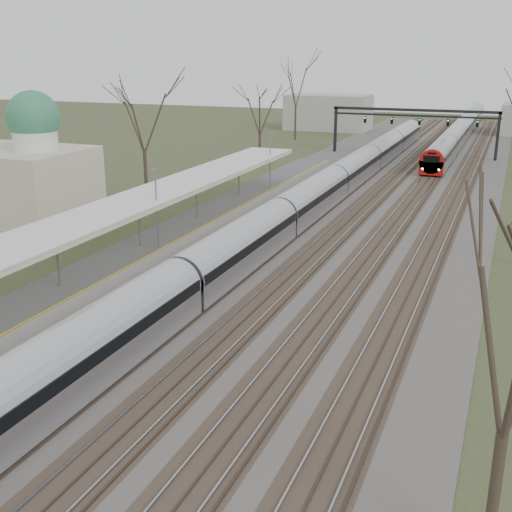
# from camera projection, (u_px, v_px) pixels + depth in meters

# --- Properties ---
(track_bed) EXTENTS (24.00, 160.00, 0.22)m
(track_bed) POSITION_uv_depth(u_px,v_px,m) (358.00, 204.00, 56.62)
(track_bed) COLOR #474442
(track_bed) RESTS_ON ground
(platform) EXTENTS (3.50, 69.00, 1.00)m
(platform) POSITION_uv_depth(u_px,v_px,m) (167.00, 240.00, 44.30)
(platform) COLOR #9E9B93
(platform) RESTS_ON ground
(canopy) EXTENTS (4.10, 50.00, 3.11)m
(canopy) POSITION_uv_depth(u_px,v_px,m) (129.00, 205.00, 39.27)
(canopy) COLOR slate
(canopy) RESTS_ON platform
(dome_building) EXTENTS (10.00, 8.00, 10.30)m
(dome_building) POSITION_uv_depth(u_px,v_px,m) (21.00, 179.00, 48.26)
(dome_building) COLOR beige
(dome_building) RESTS_ON ground
(signal_gantry) EXTENTS (21.00, 0.59, 6.08)m
(signal_gantry) POSITION_uv_depth(u_px,v_px,m) (414.00, 118.00, 81.68)
(signal_gantry) COLOR black
(signal_gantry) RESTS_ON ground
(tree_west_far) EXTENTS (5.50, 5.50, 11.33)m
(tree_west_far) POSITION_uv_depth(u_px,v_px,m) (143.00, 112.00, 54.14)
(tree_west_far) COLOR #2D231C
(tree_west_far) RESTS_ON ground
(train_near) EXTENTS (2.62, 90.21, 3.05)m
(train_near) POSITION_uv_depth(u_px,v_px,m) (334.00, 182.00, 58.91)
(train_near) COLOR #B7B9C2
(train_near) RESTS_ON ground
(train_far) EXTENTS (2.62, 75.21, 3.05)m
(train_far) POSITION_uv_depth(u_px,v_px,m) (462.00, 128.00, 101.40)
(train_far) COLOR #B7B9C2
(train_far) RESTS_ON ground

